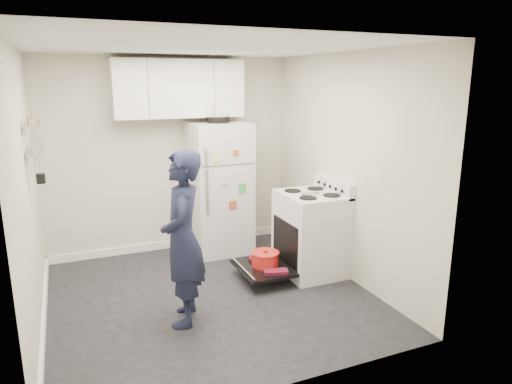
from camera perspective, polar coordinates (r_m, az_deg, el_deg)
name	(u,v)px	position (r m, az deg, el deg)	size (l,w,h in m)	color
room	(204,183)	(4.53, -6.55, 1.09)	(3.21, 3.21, 2.51)	black
electric_range	(310,234)	(5.34, 6.74, -5.23)	(0.66, 0.76, 1.10)	silver
open_oven_door	(264,263)	(5.19, 1.05, -8.89)	(0.55, 0.70, 0.24)	black
refrigerator	(219,188)	(5.92, -4.59, 0.55)	(0.72, 0.74, 1.76)	silver
upper_cabinets	(179,89)	(5.81, -9.62, 12.62)	(1.60, 0.33, 0.70)	silver
wall_shelf_rack	(34,138)	(4.74, -26.02, 6.09)	(0.14, 0.60, 0.61)	#B2B2B7
person	(183,239)	(4.18, -9.14, -5.78)	(0.59, 0.39, 1.62)	#181C35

